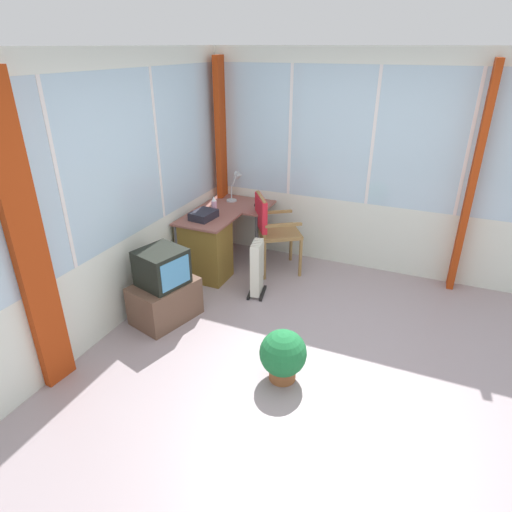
# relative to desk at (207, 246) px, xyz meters

# --- Properties ---
(ground) EXTENTS (4.96, 4.92, 0.06)m
(ground) POSITION_rel_desk_xyz_m (-1.01, -1.63, -0.42)
(ground) COLOR #9E8E93
(north_window_panel) EXTENTS (3.96, 0.07, 2.53)m
(north_window_panel) POSITION_rel_desk_xyz_m (-1.01, 0.36, 0.87)
(north_window_panel) COLOR silver
(north_window_panel) RESTS_ON ground
(east_window_panel) EXTENTS (0.07, 3.92, 2.53)m
(east_window_panel) POSITION_rel_desk_xyz_m (1.00, -1.63, 0.87)
(east_window_panel) COLOR silver
(east_window_panel) RESTS_ON ground
(curtain_north_left) EXTENTS (0.27, 0.09, 2.43)m
(curtain_north_left) POSITION_rel_desk_xyz_m (-2.09, 0.28, 0.83)
(curtain_north_left) COLOR #AC3711
(curtain_north_left) RESTS_ON ground
(curtain_corner) EXTENTS (0.27, 0.11, 2.43)m
(curtain_corner) POSITION_rel_desk_xyz_m (0.87, 0.23, 0.83)
(curtain_corner) COLOR #AC3711
(curtain_corner) RESTS_ON ground
(curtain_east_far) EXTENTS (0.26, 0.08, 2.43)m
(curtain_east_far) POSITION_rel_desk_xyz_m (0.92, -2.71, 0.83)
(curtain_east_far) COLOR #AC3711
(curtain_east_far) RESTS_ON ground
(desk) EXTENTS (1.24, 0.81, 0.73)m
(desk) POSITION_rel_desk_xyz_m (0.00, 0.00, 0.00)
(desk) COLOR #8E544A
(desk) RESTS_ON ground
(desk_lamp) EXTENTS (0.23, 0.20, 0.38)m
(desk_lamp) POSITION_rel_desk_xyz_m (0.78, -0.03, 0.59)
(desk_lamp) COLOR #B2B7BC
(desk_lamp) RESTS_ON desk
(tv_remote) EXTENTS (0.08, 0.16, 0.02)m
(tv_remote) POSITION_rel_desk_xyz_m (0.67, -0.40, 0.35)
(tv_remote) COLOR black
(tv_remote) RESTS_ON desk
(spray_bottle) EXTENTS (0.06, 0.06, 0.22)m
(spray_bottle) POSITION_rel_desk_xyz_m (0.21, -0.00, 0.44)
(spray_bottle) COLOR #DA98B5
(spray_bottle) RESTS_ON desk
(paper_tray) EXTENTS (0.32, 0.26, 0.09)m
(paper_tray) POSITION_rel_desk_xyz_m (0.01, 0.04, 0.38)
(paper_tray) COLOR #23222D
(paper_tray) RESTS_ON desk
(wooden_armchair) EXTENTS (0.67, 0.67, 0.97)m
(wooden_armchair) POSITION_rel_desk_xyz_m (0.41, -0.62, 0.23)
(wooden_armchair) COLOR olive
(wooden_armchair) RESTS_ON ground
(tv_on_stand) EXTENTS (0.74, 0.60, 0.77)m
(tv_on_stand) POSITION_rel_desk_xyz_m (-0.98, -0.05, -0.05)
(tv_on_stand) COLOR brown
(tv_on_stand) RESTS_ON ground
(space_heater) EXTENTS (0.37, 0.23, 0.63)m
(space_heater) POSITION_rel_desk_xyz_m (-0.15, -0.71, -0.07)
(space_heater) COLOR white
(space_heater) RESTS_ON ground
(potted_plant) EXTENTS (0.39, 0.39, 0.46)m
(potted_plant) POSITION_rel_desk_xyz_m (-1.36, -1.46, -0.15)
(potted_plant) COLOR #96562F
(potted_plant) RESTS_ON ground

